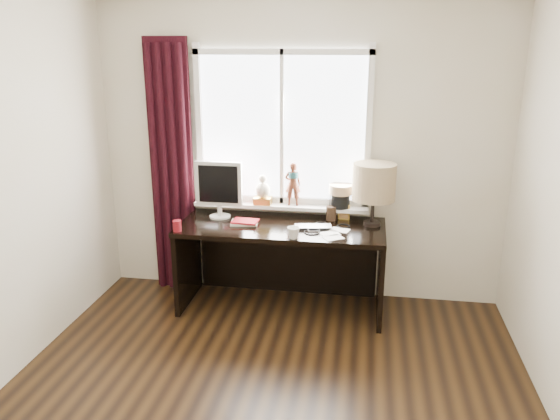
% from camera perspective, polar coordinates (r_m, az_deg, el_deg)
% --- Properties ---
extents(wall_back, '(3.50, 0.00, 2.60)m').
position_cam_1_polar(wall_back, '(4.71, 2.09, 6.12)').
color(wall_back, beige).
rests_on(wall_back, ground).
extents(laptop, '(0.33, 0.24, 0.02)m').
position_cam_1_polar(laptop, '(4.45, 3.50, -1.76)').
color(laptop, silver).
rests_on(laptop, desk).
extents(mug, '(0.13, 0.13, 0.10)m').
position_cam_1_polar(mug, '(4.20, 1.41, -2.36)').
color(mug, white).
rests_on(mug, desk).
extents(red_cup, '(0.07, 0.07, 0.09)m').
position_cam_1_polar(red_cup, '(4.44, -10.69, -1.64)').
color(red_cup, maroon).
rests_on(red_cup, desk).
extents(window, '(1.52, 0.21, 1.40)m').
position_cam_1_polar(window, '(4.68, 0.27, 6.09)').
color(window, white).
rests_on(window, ground).
extents(curtain, '(0.38, 0.09, 2.25)m').
position_cam_1_polar(curtain, '(4.93, -11.28, 4.10)').
color(curtain, black).
rests_on(curtain, floor).
extents(desk, '(1.70, 0.70, 0.75)m').
position_cam_1_polar(desk, '(4.68, 0.34, -4.05)').
color(desk, black).
rests_on(desk, floor).
extents(monitor, '(0.40, 0.18, 0.49)m').
position_cam_1_polar(monitor, '(4.67, -6.40, 2.49)').
color(monitor, beige).
rests_on(monitor, desk).
extents(notebook_stack, '(0.24, 0.18, 0.03)m').
position_cam_1_polar(notebook_stack, '(4.55, -3.71, -1.26)').
color(notebook_stack, beige).
rests_on(notebook_stack, desk).
extents(brush_holder, '(0.09, 0.09, 0.25)m').
position_cam_1_polar(brush_holder, '(4.65, 5.39, -0.32)').
color(brush_holder, black).
rests_on(brush_holder, desk).
extents(icon_frame, '(0.10, 0.04, 0.13)m').
position_cam_1_polar(icon_frame, '(4.67, 6.70, -0.23)').
color(icon_frame, gold).
rests_on(icon_frame, desk).
extents(table_lamp, '(0.35, 0.35, 0.52)m').
position_cam_1_polar(table_lamp, '(4.47, 9.80, 2.84)').
color(table_lamp, black).
rests_on(table_lamp, desk).
extents(loose_papers, '(0.25, 0.35, 0.00)m').
position_cam_1_polar(loose_papers, '(4.33, 5.69, -2.48)').
color(loose_papers, white).
rests_on(loose_papers, desk).
extents(desk_cables, '(0.39, 0.35, 0.01)m').
position_cam_1_polar(desk_cables, '(4.45, 4.64, -1.89)').
color(desk_cables, black).
rests_on(desk_cables, desk).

